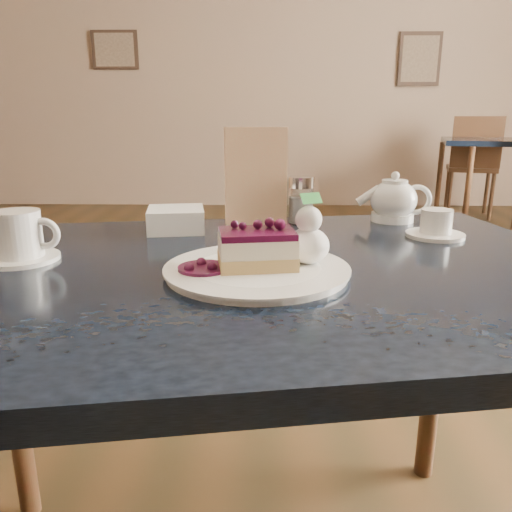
{
  "coord_description": "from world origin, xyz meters",
  "views": [
    {
      "loc": [
        0.15,
        -0.81,
        1.01
      ],
      "look_at": [
        0.13,
        -0.11,
        0.81
      ],
      "focal_mm": 35.0,
      "sensor_mm": 36.0,
      "label": 1
    }
  ],
  "objects_px": {
    "main_table": "(253,308)",
    "tea_set": "(401,206)",
    "dessert_plate": "(257,270)",
    "bg_table_far_right": "(499,224)",
    "coffee_set": "(20,239)",
    "cheesecake_slice": "(257,249)"
  },
  "relations": [
    {
      "from": "main_table",
      "to": "dessert_plate",
      "type": "bearing_deg",
      "value": -90.0
    },
    {
      "from": "coffee_set",
      "to": "dessert_plate",
      "type": "bearing_deg",
      "value": -9.63
    },
    {
      "from": "main_table",
      "to": "tea_set",
      "type": "height_order",
      "value": "tea_set"
    },
    {
      "from": "tea_set",
      "to": "bg_table_far_right",
      "type": "distance_m",
      "value": 3.8
    },
    {
      "from": "coffee_set",
      "to": "tea_set",
      "type": "xyz_separation_m",
      "value": [
        0.75,
        0.33,
        0.0
      ]
    },
    {
      "from": "coffee_set",
      "to": "main_table",
      "type": "bearing_deg",
      "value": -2.89
    },
    {
      "from": "coffee_set",
      "to": "tea_set",
      "type": "bearing_deg",
      "value": 23.5
    },
    {
      "from": "dessert_plate",
      "to": "bg_table_far_right",
      "type": "height_order",
      "value": "bg_table_far_right"
    },
    {
      "from": "coffee_set",
      "to": "bg_table_far_right",
      "type": "bearing_deg",
      "value": 54.81
    },
    {
      "from": "cheesecake_slice",
      "to": "coffee_set",
      "type": "bearing_deg",
      "value": 161.42
    },
    {
      "from": "dessert_plate",
      "to": "bg_table_far_right",
      "type": "distance_m",
      "value": 4.29
    },
    {
      "from": "main_table",
      "to": "bg_table_far_right",
      "type": "xyz_separation_m",
      "value": [
        2.13,
        3.62,
        -0.61
      ]
    },
    {
      "from": "main_table",
      "to": "bg_table_far_right",
      "type": "height_order",
      "value": "bg_table_far_right"
    },
    {
      "from": "tea_set",
      "to": "bg_table_far_right",
      "type": "relative_size",
      "value": 0.14
    },
    {
      "from": "tea_set",
      "to": "dessert_plate",
      "type": "bearing_deg",
      "value": -129.94
    },
    {
      "from": "coffee_set",
      "to": "bg_table_far_right",
      "type": "xyz_separation_m",
      "value": [
        2.54,
        3.6,
        -0.72
      ]
    },
    {
      "from": "dessert_plate",
      "to": "coffee_set",
      "type": "xyz_separation_m",
      "value": [
        -0.42,
        0.07,
        0.03
      ]
    },
    {
      "from": "cheesecake_slice",
      "to": "coffee_set",
      "type": "relative_size",
      "value": 0.95
    },
    {
      "from": "bg_table_far_right",
      "to": "coffee_set",
      "type": "bearing_deg",
      "value": -109.1
    },
    {
      "from": "coffee_set",
      "to": "cheesecake_slice",
      "type": "bearing_deg",
      "value": -9.63
    },
    {
      "from": "main_table",
      "to": "coffee_set",
      "type": "xyz_separation_m",
      "value": [
        -0.41,
        0.02,
        0.12
      ]
    },
    {
      "from": "cheesecake_slice",
      "to": "tea_set",
      "type": "height_order",
      "value": "tea_set"
    }
  ]
}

